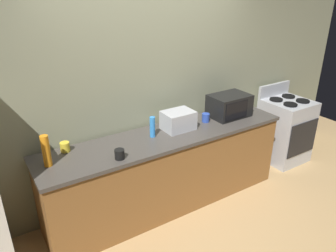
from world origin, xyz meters
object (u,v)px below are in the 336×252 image
stove_range (285,130)px  microwave (229,106)px  toaster_oven (178,120)px  mug_blue (206,118)px  mug_black (120,154)px  mug_yellow (65,147)px  bottle_spray_cleaner (152,127)px  bottle_dish_soap (46,151)px

stove_range → microwave: size_ratio=2.25×
toaster_oven → mug_blue: toaster_oven is taller
mug_black → mug_blue: (1.23, 0.26, 0.00)m
mug_yellow → bottle_spray_cleaner: bearing=-11.0°
microwave → mug_black: (-1.58, -0.25, -0.09)m
microwave → bottle_spray_cleaner: size_ratio=2.13×
bottle_spray_cleaner → mug_yellow: size_ratio=2.32×
toaster_oven → mug_blue: (0.39, -0.00, -0.05)m
microwave → bottle_dish_soap: size_ratio=1.61×
mug_blue → mug_yellow: size_ratio=1.05×
bottle_dish_soap → mug_yellow: size_ratio=3.06×
bottle_spray_cleaner → toaster_oven: bearing=2.7°
microwave → mug_black: microwave is taller
mug_blue → mug_yellow: (-1.61, 0.16, -0.00)m
toaster_oven → mug_yellow: toaster_oven is taller
bottle_spray_cleaner → mug_blue: size_ratio=2.21×
mug_yellow → mug_blue: bearing=-5.6°
bottle_spray_cleaner → mug_yellow: 0.90m
mug_black → mug_blue: size_ratio=0.93×
microwave → mug_black: 1.60m
bottle_dish_soap → mug_blue: size_ratio=2.92×
toaster_oven → bottle_dish_soap: bearing=-178.8°
mug_black → mug_yellow: size_ratio=0.97×
stove_range → mug_yellow: stove_range is taller
bottle_dish_soap → microwave: bearing=0.5°
microwave → bottle_dish_soap: bearing=-179.5°
bottle_spray_cleaner → mug_yellow: bearing=169.0°
stove_range → microwave: 1.23m
mug_black → bottle_spray_cleaner: bearing=26.3°
toaster_oven → bottle_spray_cleaner: 0.34m
microwave → mug_blue: (-0.35, 0.01, -0.08)m
stove_range → mug_blue: stove_range is taller
microwave → mug_blue: 0.36m
toaster_oven → bottle_spray_cleaner: size_ratio=1.51×
bottle_dish_soap → mug_blue: 1.82m
toaster_oven → mug_black: toaster_oven is taller
bottle_dish_soap → mug_black: size_ratio=3.15×
microwave → mug_black: bearing=-171.0°
toaster_oven → bottle_spray_cleaner: bottle_spray_cleaner is taller
microwave → mug_yellow: bearing=175.1°
microwave → bottle_spray_cleaner: (-1.08, -0.00, -0.02)m
stove_range → toaster_oven: 1.91m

